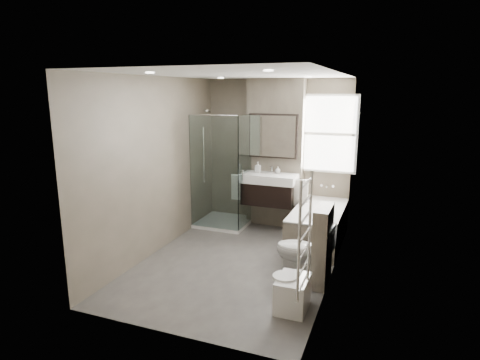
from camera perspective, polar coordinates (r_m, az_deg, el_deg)
The scene contains 15 objects.
room at distance 5.48m, azimuth -0.11°, elevation 1.10°, with size 2.70×3.90×2.70m.
vanity_pier at distance 7.14m, azimuth 5.03°, elevation 3.75°, with size 1.00×0.25×2.60m, color #665D50.
vanity at distance 6.92m, azimuth 4.14°, elevation -1.25°, with size 0.95×0.47×0.66m.
mirror_cabinet at distance 6.94m, azimuth 4.70°, elevation 6.25°, with size 0.86×0.08×0.76m.
towel_left at distance 7.08m, azimuth -0.25°, elevation -1.06°, with size 0.24×0.06×0.44m, color silver.
towel_right at distance 6.77m, azimuth 8.63°, elevation -1.85°, with size 0.24×0.06×0.44m, color silver.
shower_enclosure at distance 7.16m, azimuth -1.84°, elevation -2.81°, with size 0.90×0.90×2.00m.
bathtub at distance 6.53m, azimuth 11.07°, elevation -6.18°, with size 0.75×1.60×0.57m.
window at distance 7.00m, azimuth 12.46°, elevation 6.42°, with size 0.98×0.06×1.33m.
toilet at distance 5.30m, azimuth 9.08°, elevation -9.91°, with size 0.42×0.74×0.75m, color white.
cistern_box at distance 5.17m, azimuth 11.64°, elevation -9.12°, with size 0.19×0.55×1.00m.
bidet at distance 4.67m, azimuth 7.44°, elevation -15.60°, with size 0.40×0.46×0.48m.
towel_radiator at distance 3.70m, azimuth 9.19°, elevation -7.66°, with size 0.03×0.49×1.10m.
soap_bottle_a at distance 6.96m, azimuth 2.57°, elevation 1.84°, with size 0.09×0.09×0.19m, color white.
soap_bottle_b at distance 6.94m, azimuth 5.41°, elevation 1.46°, with size 0.09×0.09×0.12m, color white.
Camera 1 is at (1.93, -5.01, 2.39)m, focal length 30.00 mm.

